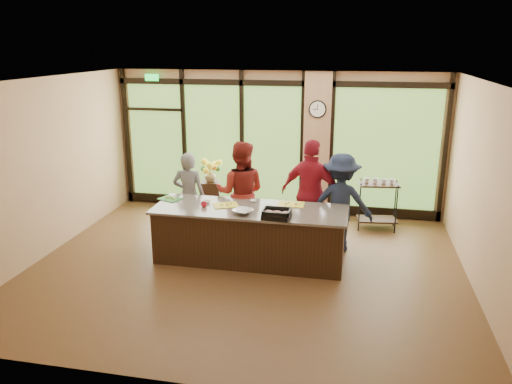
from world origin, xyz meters
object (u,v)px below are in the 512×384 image
at_px(cook_right, 341,203).
at_px(flower_stand, 211,198).
at_px(roasting_pan, 277,216).
at_px(cook_left, 189,196).
at_px(island_base, 250,235).
at_px(bar_cart, 378,199).

distance_m(cook_right, flower_stand, 3.09).
bearing_deg(cook_right, flower_stand, -24.57).
relative_size(roasting_pan, flower_stand, 0.57).
bearing_deg(cook_left, island_base, 144.12).
relative_size(island_base, flower_stand, 4.17).
relative_size(cook_left, roasting_pan, 3.87).
distance_m(island_base, roasting_pan, 0.82).
height_order(cook_left, bar_cart, cook_left).
bearing_deg(island_base, flower_stand, 121.99).
height_order(flower_stand, bar_cart, bar_cart).
relative_size(cook_left, bar_cart, 1.59).
height_order(island_base, cook_left, cook_left).
xyz_separation_m(flower_stand, bar_cart, (3.44, -0.13, 0.25)).
bearing_deg(bar_cart, cook_right, -127.46).
distance_m(island_base, cook_left, 1.59).
distance_m(cook_left, bar_cart, 3.66).
relative_size(island_base, bar_cart, 3.01).
bearing_deg(cook_left, roasting_pan, 142.16).
height_order(cook_right, flower_stand, cook_right).
xyz_separation_m(cook_left, bar_cart, (3.47, 1.16, -0.20)).
xyz_separation_m(cook_right, roasting_pan, (-0.94, -1.15, 0.09)).
bearing_deg(island_base, bar_cart, 42.45).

